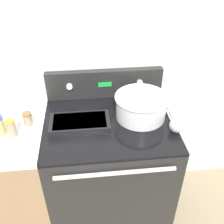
{
  "coord_description": "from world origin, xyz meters",
  "views": [
    {
      "loc": [
        -0.12,
        -0.94,
        1.89
      ],
      "look_at": [
        0.02,
        0.34,
        0.97
      ],
      "focal_mm": 42.0,
      "sensor_mm": 36.0,
      "label": 1
    }
  ],
  "objects_px": {
    "mixing_bowl": "(141,105)",
    "ladle": "(177,125)",
    "spice_jar_brown_cap": "(28,119)",
    "spice_jar_orange_cap": "(12,128)",
    "casserole_dish": "(80,123)"
  },
  "relations": [
    {
      "from": "mixing_bowl",
      "to": "spice_jar_brown_cap",
      "type": "xyz_separation_m",
      "value": [
        -0.68,
        -0.03,
        -0.03
      ]
    },
    {
      "from": "mixing_bowl",
      "to": "spice_jar_brown_cap",
      "type": "relative_size",
      "value": 3.86
    },
    {
      "from": "spice_jar_brown_cap",
      "to": "spice_jar_orange_cap",
      "type": "bearing_deg",
      "value": -127.99
    },
    {
      "from": "mixing_bowl",
      "to": "casserole_dish",
      "type": "xyz_separation_m",
      "value": [
        -0.38,
        -0.06,
        -0.06
      ]
    },
    {
      "from": "ladle",
      "to": "spice_jar_brown_cap",
      "type": "relative_size",
      "value": 3.18
    },
    {
      "from": "casserole_dish",
      "to": "spice_jar_orange_cap",
      "type": "relative_size",
      "value": 3.39
    },
    {
      "from": "mixing_bowl",
      "to": "spice_jar_orange_cap",
      "type": "height_order",
      "value": "mixing_bowl"
    },
    {
      "from": "spice_jar_brown_cap",
      "to": "spice_jar_orange_cap",
      "type": "xyz_separation_m",
      "value": [
        -0.07,
        -0.09,
        0.01
      ]
    },
    {
      "from": "casserole_dish",
      "to": "spice_jar_orange_cap",
      "type": "bearing_deg",
      "value": -171.39
    },
    {
      "from": "mixing_bowl",
      "to": "ladle",
      "type": "distance_m",
      "value": 0.24
    },
    {
      "from": "casserole_dish",
      "to": "spice_jar_brown_cap",
      "type": "height_order",
      "value": "spice_jar_brown_cap"
    },
    {
      "from": "spice_jar_brown_cap",
      "to": "spice_jar_orange_cap",
      "type": "distance_m",
      "value": 0.11
    },
    {
      "from": "casserole_dish",
      "to": "ladle",
      "type": "xyz_separation_m",
      "value": [
        0.56,
        -0.1,
        0.02
      ]
    },
    {
      "from": "casserole_dish",
      "to": "spice_jar_orange_cap",
      "type": "xyz_separation_m",
      "value": [
        -0.37,
        -0.06,
        0.04
      ]
    },
    {
      "from": "ladle",
      "to": "spice_jar_brown_cap",
      "type": "height_order",
      "value": "spice_jar_brown_cap"
    }
  ]
}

